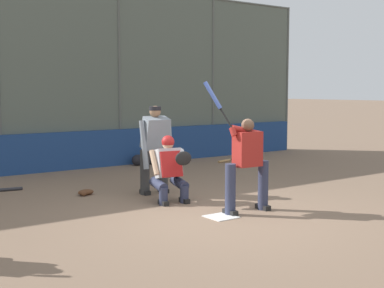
{
  "coord_description": "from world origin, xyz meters",
  "views": [
    {
      "loc": [
        5.13,
        6.33,
        1.97
      ],
      "look_at": [
        -0.17,
        -1.0,
        1.05
      ],
      "focal_mm": 50.0,
      "sensor_mm": 36.0,
      "label": 1
    }
  ],
  "objects_px": {
    "fielding_glove_on_dirt": "(86,192)",
    "equipment_bag_dugout_side": "(154,159)",
    "spare_bat_by_padding": "(226,161)",
    "catcher_behind_plate": "(170,168)",
    "umpire_home": "(155,147)",
    "spare_bat_first_base_side": "(6,190)",
    "batter_at_plate": "(247,162)"
  },
  "relations": [
    {
      "from": "spare_bat_first_base_side",
      "to": "batter_at_plate",
      "type": "bearing_deg",
      "value": -46.9
    },
    {
      "from": "spare_bat_by_padding",
      "to": "fielding_glove_on_dirt",
      "type": "bearing_deg",
      "value": 7.28
    },
    {
      "from": "catcher_behind_plate",
      "to": "fielding_glove_on_dirt",
      "type": "height_order",
      "value": "catcher_behind_plate"
    },
    {
      "from": "umpire_home",
      "to": "equipment_bag_dugout_side",
      "type": "xyz_separation_m",
      "value": [
        -2.14,
        -3.5,
        -0.75
      ]
    },
    {
      "from": "catcher_behind_plate",
      "to": "equipment_bag_dugout_side",
      "type": "xyz_separation_m",
      "value": [
        -2.33,
        -4.3,
        -0.47
      ]
    },
    {
      "from": "batter_at_plate",
      "to": "catcher_behind_plate",
      "type": "height_order",
      "value": "batter_at_plate"
    },
    {
      "from": "catcher_behind_plate",
      "to": "spare_bat_first_base_side",
      "type": "height_order",
      "value": "catcher_behind_plate"
    },
    {
      "from": "umpire_home",
      "to": "fielding_glove_on_dirt",
      "type": "distance_m",
      "value": 1.55
    },
    {
      "from": "fielding_glove_on_dirt",
      "to": "equipment_bag_dugout_side",
      "type": "bearing_deg",
      "value": -138.97
    },
    {
      "from": "umpire_home",
      "to": "spare_bat_by_padding",
      "type": "xyz_separation_m",
      "value": [
        -3.97,
        -2.71,
        -0.86
      ]
    },
    {
      "from": "batter_at_plate",
      "to": "umpire_home",
      "type": "relative_size",
      "value": 1.26
    },
    {
      "from": "spare_bat_by_padding",
      "to": "fielding_glove_on_dirt",
      "type": "relative_size",
      "value": 2.94
    },
    {
      "from": "batter_at_plate",
      "to": "umpire_home",
      "type": "xyz_separation_m",
      "value": [
        0.38,
        -2.16,
        0.07
      ]
    },
    {
      "from": "umpire_home",
      "to": "fielding_glove_on_dirt",
      "type": "bearing_deg",
      "value": -24.66
    },
    {
      "from": "umpire_home",
      "to": "equipment_bag_dugout_side",
      "type": "height_order",
      "value": "umpire_home"
    },
    {
      "from": "fielding_glove_on_dirt",
      "to": "equipment_bag_dugout_side",
      "type": "distance_m",
      "value": 4.35
    },
    {
      "from": "batter_at_plate",
      "to": "spare_bat_first_base_side",
      "type": "bearing_deg",
      "value": -54.87
    },
    {
      "from": "umpire_home",
      "to": "batter_at_plate",
      "type": "bearing_deg",
      "value": 104.97
    },
    {
      "from": "batter_at_plate",
      "to": "fielding_glove_on_dirt",
      "type": "distance_m",
      "value": 3.28
    },
    {
      "from": "catcher_behind_plate",
      "to": "fielding_glove_on_dirt",
      "type": "bearing_deg",
      "value": -48.32
    },
    {
      "from": "umpire_home",
      "to": "spare_bat_first_base_side",
      "type": "bearing_deg",
      "value": -35.84
    },
    {
      "from": "equipment_bag_dugout_side",
      "to": "umpire_home",
      "type": "bearing_deg",
      "value": 58.53
    },
    {
      "from": "spare_bat_first_base_side",
      "to": "fielding_glove_on_dirt",
      "type": "relative_size",
      "value": 2.77
    },
    {
      "from": "batter_at_plate",
      "to": "catcher_behind_plate",
      "type": "relative_size",
      "value": 1.79
    },
    {
      "from": "catcher_behind_plate",
      "to": "umpire_home",
      "type": "bearing_deg",
      "value": -94.99
    },
    {
      "from": "catcher_behind_plate",
      "to": "spare_bat_first_base_side",
      "type": "bearing_deg",
      "value": -44.7
    },
    {
      "from": "spare_bat_by_padding",
      "to": "fielding_glove_on_dirt",
      "type": "height_order",
      "value": "fielding_glove_on_dirt"
    },
    {
      "from": "umpire_home",
      "to": "fielding_glove_on_dirt",
      "type": "xyz_separation_m",
      "value": [
        1.14,
        -0.65,
        -0.84
      ]
    },
    {
      "from": "spare_bat_first_base_side",
      "to": "fielding_glove_on_dirt",
      "type": "xyz_separation_m",
      "value": [
        -1.09,
        1.28,
        0.02
      ]
    },
    {
      "from": "batter_at_plate",
      "to": "fielding_glove_on_dirt",
      "type": "height_order",
      "value": "batter_at_plate"
    },
    {
      "from": "spare_bat_by_padding",
      "to": "spare_bat_first_base_side",
      "type": "relative_size",
      "value": 1.06
    },
    {
      "from": "catcher_behind_plate",
      "to": "fielding_glove_on_dirt",
      "type": "xyz_separation_m",
      "value": [
        0.94,
        -1.45,
        -0.55
      ]
    }
  ]
}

